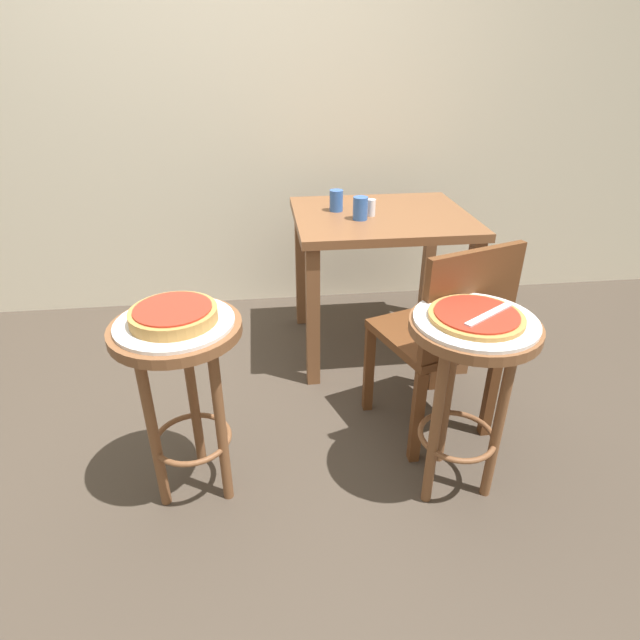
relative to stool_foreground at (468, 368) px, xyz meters
name	(u,v)px	position (x,y,z in m)	size (l,w,h in m)	color
ground_plane	(227,487)	(-0.83, 0.08, -0.52)	(6.00, 6.00, 0.00)	#42382D
back_wall	(214,34)	(-0.83, 1.73, 0.98)	(6.00, 0.10, 3.00)	beige
stool_foreground	(468,368)	(0.00, 0.00, 0.00)	(0.41, 0.41, 0.69)	brown
serving_plate_foreground	(476,320)	(0.00, 0.00, 0.18)	(0.39, 0.39, 0.01)	silver
pizza_foreground	(476,316)	(0.00, 0.00, 0.19)	(0.30, 0.30, 0.02)	#B78442
stool_middle	(182,370)	(-0.93, 0.10, 0.00)	(0.41, 0.41, 0.69)	brown
serving_plate_middle	(175,323)	(-0.93, 0.10, 0.18)	(0.37, 0.37, 0.01)	silver
pizza_middle	(173,315)	(-0.93, 0.10, 0.21)	(0.27, 0.27, 0.05)	#B78442
dining_table	(380,239)	(-0.07, 1.03, 0.09)	(0.84, 0.72, 0.73)	brown
cup_near_edge	(360,208)	(-0.19, 0.95, 0.27)	(0.07, 0.07, 0.11)	#3360B2
cup_far_edge	(336,201)	(-0.28, 1.10, 0.27)	(0.07, 0.07, 0.10)	#3360B2
condiment_shaker	(371,208)	(-0.12, 1.00, 0.26)	(0.04, 0.04, 0.08)	white
wooden_chair	(445,334)	(0.03, 0.31, -0.05)	(0.51, 0.51, 0.85)	#5B3319
pizza_server_knife	(489,314)	(0.03, -0.02, 0.21)	(0.22, 0.02, 0.01)	silver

